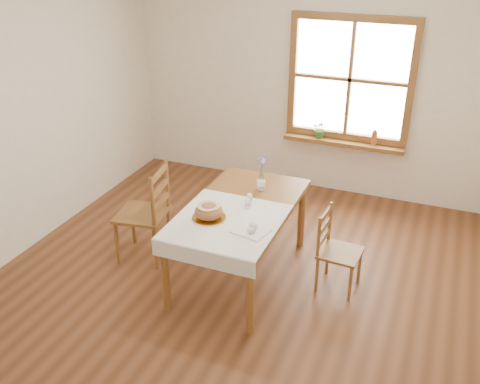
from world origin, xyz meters
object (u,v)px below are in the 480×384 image
object	(u,v)px
chair_right	(340,252)
bread_plate	(209,218)
flower_vase	(261,185)
dining_table	(240,215)
chair_left	(142,213)

from	to	relation	value
chair_right	bread_plate	size ratio (longest dim) A/B	2.72
chair_right	flower_vase	size ratio (longest dim) A/B	8.48
dining_table	flower_vase	size ratio (longest dim) A/B	17.26
chair_right	bread_plate	distance (m)	1.25
chair_left	dining_table	bearing A→B (deg)	83.77
dining_table	chair_left	distance (m)	1.05
chair_left	chair_right	world-z (taller)	chair_left
dining_table	chair_left	size ratio (longest dim) A/B	1.60
chair_right	flower_vase	bearing A→B (deg)	78.73
bread_plate	chair_left	bearing A→B (deg)	162.92
chair_right	chair_left	bearing A→B (deg)	100.54
chair_left	chair_right	size ratio (longest dim) A/B	1.28
flower_vase	dining_table	bearing A→B (deg)	-98.11
dining_table	bread_plate	distance (m)	0.38
dining_table	bread_plate	xyz separation A→B (m)	(-0.16, -0.32, 0.10)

